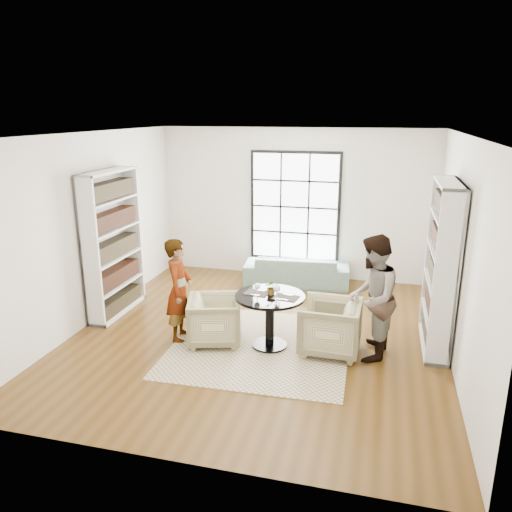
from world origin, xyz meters
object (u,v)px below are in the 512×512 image
(armchair_left, at_px, (215,320))
(armchair_right, at_px, (330,327))
(pedestal_table, at_px, (270,310))
(wine_glass_right, at_px, (277,289))
(flower_centerpiece, at_px, (272,287))
(person_right, at_px, (372,298))
(wine_glass_left, at_px, (257,287))
(person_left, at_px, (179,290))
(sofa, at_px, (297,270))

(armchair_left, xyz_separation_m, armchair_right, (1.66, 0.12, 0.03))
(armchair_right, bearing_deg, armchair_left, -84.45)
(pedestal_table, relative_size, wine_glass_right, 4.76)
(wine_glass_right, height_order, flower_centerpiece, flower_centerpiece)
(armchair_right, height_order, wine_glass_right, wine_glass_right)
(wine_glass_right, distance_m, flower_centerpiece, 0.20)
(pedestal_table, distance_m, person_right, 1.44)
(wine_glass_left, xyz_separation_m, flower_centerpiece, (0.19, 0.10, -0.03))
(wine_glass_left, xyz_separation_m, wine_glass_right, (0.30, -0.06, 0.01))
(armchair_left, bearing_deg, armchair_right, -102.58)
(person_right, xyz_separation_m, flower_centerpiece, (-1.39, -0.02, 0.03))
(flower_centerpiece, bearing_deg, pedestal_table, -116.23)
(person_right, relative_size, flower_centerpiece, 8.02)
(armchair_right, height_order, wine_glass_left, wine_glass_left)
(armchair_right, distance_m, person_left, 2.25)
(person_left, distance_m, flower_centerpiece, 1.39)
(armchair_left, relative_size, person_left, 0.50)
(armchair_right, bearing_deg, flower_centerpiece, -87.36)
(armchair_left, height_order, flower_centerpiece, flower_centerpiece)
(armchair_right, distance_m, wine_glass_right, 0.94)
(wine_glass_left, height_order, wine_glass_right, wine_glass_right)
(pedestal_table, height_order, person_right, person_right)
(pedestal_table, distance_m, person_left, 1.37)
(person_left, distance_m, wine_glass_right, 1.49)
(armchair_right, distance_m, wine_glass_left, 1.17)
(sofa, distance_m, armchair_right, 2.90)
(armchair_left, distance_m, person_left, 0.69)
(sofa, distance_m, flower_centerpiece, 2.82)
(wine_glass_right, bearing_deg, person_right, 7.79)
(sofa, xyz_separation_m, person_left, (-1.26, -2.85, 0.48))
(flower_centerpiece, bearing_deg, person_right, 0.64)
(sofa, xyz_separation_m, flower_centerpiece, (0.12, -2.75, 0.61))
(pedestal_table, xyz_separation_m, sofa, (-0.10, 2.79, -0.28))
(sofa, xyz_separation_m, armchair_right, (0.95, -2.74, 0.08))
(pedestal_table, height_order, wine_glass_left, wine_glass_left)
(pedestal_table, xyz_separation_m, person_left, (-1.36, -0.06, 0.20))
(armchair_right, xyz_separation_m, wine_glass_right, (-0.73, -0.18, 0.57))
(sofa, xyz_separation_m, wine_glass_left, (-0.07, -2.86, 0.64))
(pedestal_table, bearing_deg, flower_centerpiece, 63.77)
(sofa, xyz_separation_m, person_right, (1.50, -2.74, 0.57))
(pedestal_table, relative_size, armchair_right, 1.19)
(flower_centerpiece, bearing_deg, wine_glass_right, -56.23)
(person_left, distance_m, wine_glass_left, 1.20)
(person_right, height_order, flower_centerpiece, person_right)
(person_left, height_order, person_right, person_right)
(armchair_right, bearing_deg, sofa, -159.22)
(sofa, relative_size, wine_glass_right, 9.68)
(pedestal_table, bearing_deg, sofa, 91.98)
(pedestal_table, relative_size, person_left, 0.65)
(pedestal_table, height_order, flower_centerpiece, flower_centerpiece)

